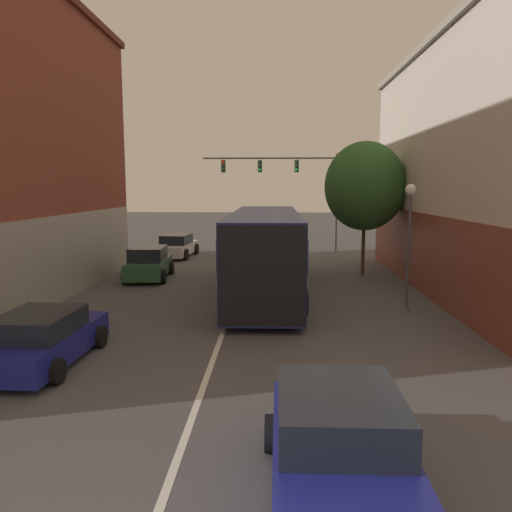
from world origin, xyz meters
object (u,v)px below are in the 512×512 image
(bus, at_px, (265,248))
(traffic_signal_gantry, at_px, (291,178))
(street_tree_near, at_px, (365,186))
(street_lamp, at_px, (409,228))
(hatchback_foreground, at_px, (340,451))
(parked_car_left_near, at_px, (177,246))
(parked_car_left_far, at_px, (43,339))
(parked_car_left_mid, at_px, (149,264))

(bus, bearing_deg, traffic_signal_gantry, -6.39)
(traffic_signal_gantry, height_order, street_tree_near, traffic_signal_gantry)
(bus, relative_size, street_lamp, 2.77)
(hatchback_foreground, xyz_separation_m, street_tree_near, (3.36, 17.64, 3.59))
(street_tree_near, bearing_deg, traffic_signal_gantry, 109.41)
(traffic_signal_gantry, height_order, street_lamp, traffic_signal_gantry)
(parked_car_left_near, relative_size, parked_car_left_far, 1.09)
(street_tree_near, bearing_deg, parked_car_left_mid, -172.28)
(parked_car_left_mid, bearing_deg, street_lamp, -122.39)
(parked_car_left_near, bearing_deg, parked_car_left_mid, -175.10)
(parked_car_left_near, height_order, street_lamp, street_lamp)
(bus, distance_m, parked_car_left_far, 9.98)
(hatchback_foreground, bearing_deg, street_tree_near, -10.48)
(hatchback_foreground, height_order, parked_car_left_far, hatchback_foreground)
(parked_car_left_far, bearing_deg, traffic_signal_gantry, -15.30)
(parked_car_left_mid, bearing_deg, parked_car_left_far, 177.77)
(parked_car_left_mid, xyz_separation_m, street_lamp, (10.39, -5.70, 2.16))
(parked_car_left_far, bearing_deg, parked_car_left_mid, 3.03)
(parked_car_left_far, bearing_deg, bus, -29.99)
(traffic_signal_gantry, distance_m, street_tree_near, 9.67)
(street_lamp, bearing_deg, parked_car_left_near, 128.81)
(hatchback_foreground, xyz_separation_m, traffic_signal_gantry, (0.15, 26.75, 4.11))
(parked_car_left_mid, distance_m, parked_car_left_far, 11.26)
(bus, xyz_separation_m, parked_car_left_far, (-5.19, -8.43, -1.21))
(parked_car_left_far, relative_size, street_tree_near, 0.64)
(parked_car_left_mid, relative_size, parked_car_left_far, 0.98)
(bus, height_order, street_lamp, street_lamp)
(parked_car_left_far, xyz_separation_m, street_tree_near, (9.84, 12.63, 3.65))
(parked_car_left_near, xyz_separation_m, parked_car_left_far, (0.38, -18.60, -0.04))
(parked_car_left_near, relative_size, street_lamp, 1.03)
(bus, xyz_separation_m, parked_car_left_near, (-5.57, 10.17, -1.17))
(parked_car_left_near, bearing_deg, bus, -147.21)
(parked_car_left_far, xyz_separation_m, street_lamp, (10.11, 5.56, 2.24))
(traffic_signal_gantry, xyz_separation_m, street_tree_near, (3.21, -9.11, -0.53))
(street_lamp, height_order, street_tree_near, street_tree_near)
(traffic_signal_gantry, bearing_deg, street_tree_near, -70.59)
(street_lamp, bearing_deg, street_tree_near, 92.24)
(hatchback_foreground, relative_size, traffic_signal_gantry, 0.46)
(parked_car_left_mid, distance_m, street_tree_near, 10.81)
(hatchback_foreground, height_order, parked_car_left_near, hatchback_foreground)
(parked_car_left_near, bearing_deg, traffic_signal_gantry, -61.77)
(parked_car_left_far, height_order, traffic_signal_gantry, traffic_signal_gantry)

